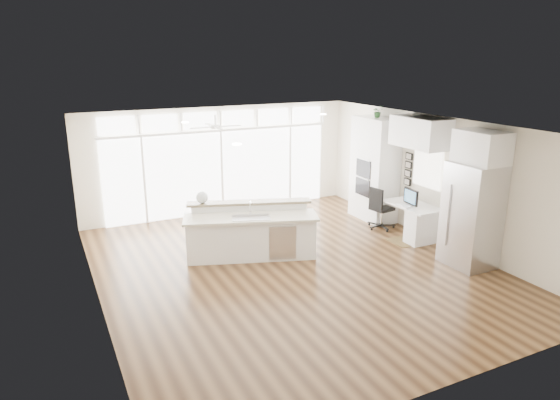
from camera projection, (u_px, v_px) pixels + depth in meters
name	position (u px, v px, depth m)	size (l,w,h in m)	color
floor	(293.00, 268.00, 9.56)	(7.00, 8.00, 0.02)	#3A2312
ceiling	(294.00, 127.00, 8.80)	(7.00, 8.00, 0.02)	white
wall_back	(220.00, 160.00, 12.63)	(7.00, 0.04, 2.70)	silver
wall_front	(454.00, 287.00, 5.73)	(7.00, 0.04, 2.70)	silver
wall_left	(93.00, 228.00, 7.70)	(0.04, 8.00, 2.70)	silver
wall_right	(438.00, 180.00, 10.66)	(0.04, 8.00, 2.70)	silver
glass_wall	(221.00, 172.00, 12.66)	(5.80, 0.06, 2.08)	white
transom_row	(220.00, 120.00, 12.29)	(5.90, 0.06, 0.40)	white
desk_window	(428.00, 168.00, 10.85)	(0.04, 0.85, 0.85)	white
ceiling_fan	(215.00, 122.00, 11.06)	(1.16, 1.16, 0.32)	white
recessed_lights	(289.00, 126.00, 8.98)	(3.40, 3.00, 0.02)	beige
oven_cabinet	(374.00, 169.00, 12.10)	(0.64, 1.20, 2.50)	white
desk_nook	(412.00, 221.00, 11.04)	(0.72, 1.30, 0.76)	white
upper_cabinets	(420.00, 132.00, 10.50)	(0.64, 1.30, 0.64)	white
refrigerator	(472.00, 215.00, 9.43)	(0.76, 0.90, 2.00)	silver
fridge_cabinet	(482.00, 147.00, 9.09)	(0.64, 0.90, 0.60)	white
framed_photos	(408.00, 169.00, 11.42)	(0.06, 0.22, 0.80)	black
kitchen_island	(251.00, 232.00, 9.92)	(2.63, 0.99, 1.05)	white
rug	(409.00, 240.00, 10.93)	(0.84, 0.60, 0.01)	#372611
office_chair	(382.00, 208.00, 11.59)	(0.51, 0.47, 0.98)	black
fishbowl	(202.00, 197.00, 10.01)	(0.24, 0.24, 0.24)	silver
monitor	(411.00, 197.00, 10.84)	(0.08, 0.46, 0.39)	black
keyboard	(404.00, 206.00, 10.82)	(0.13, 0.34, 0.02)	silver
potted_plant	(378.00, 113.00, 11.72)	(0.25, 0.28, 0.22)	#285A26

